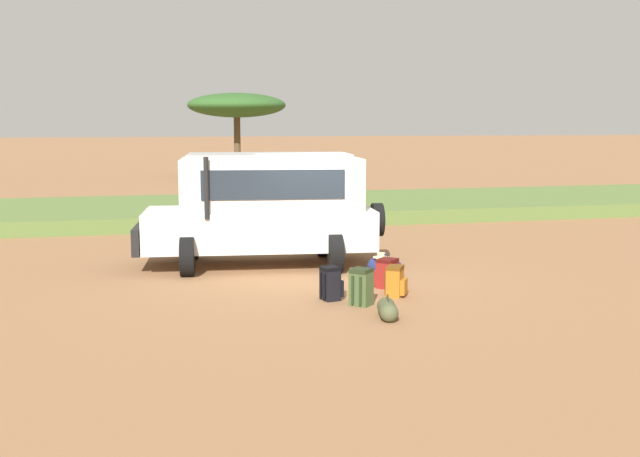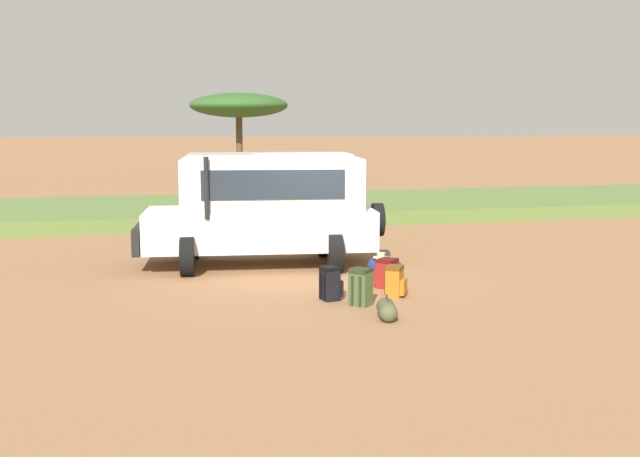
# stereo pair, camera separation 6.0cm
# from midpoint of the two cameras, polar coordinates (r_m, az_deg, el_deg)

# --- Properties ---
(ground_plane) EXTENTS (320.00, 320.00, 0.00)m
(ground_plane) POSITION_cam_midpoint_polar(r_m,az_deg,el_deg) (15.62, 0.27, -3.36)
(ground_plane) COLOR #936642
(grass_bank) EXTENTS (120.00, 7.00, 0.44)m
(grass_bank) POSITION_cam_midpoint_polar(r_m,az_deg,el_deg) (25.31, -5.23, 1.50)
(grass_bank) COLOR #5B7538
(grass_bank) RESTS_ON ground_plane
(safari_vehicle) EXTENTS (5.45, 3.12, 2.44)m
(safari_vehicle) POSITION_cam_midpoint_polar(r_m,az_deg,el_deg) (16.24, -4.34, 1.68)
(safari_vehicle) COLOR silver
(safari_vehicle) RESTS_ON ground_plane
(backpack_beside_front_wheel) EXTENTS (0.46, 0.46, 0.56)m
(backpack_beside_front_wheel) POSITION_cam_midpoint_polar(r_m,az_deg,el_deg) (13.50, 5.65, -4.05)
(backpack_beside_front_wheel) COLOR #B26619
(backpack_beside_front_wheel) RESTS_ON ground_plane
(backpack_cluster_center) EXTENTS (0.50, 0.51, 0.55)m
(backpack_cluster_center) POSITION_cam_midpoint_polar(r_m,az_deg,el_deg) (14.21, 4.98, -3.43)
(backpack_cluster_center) COLOR maroon
(backpack_cluster_center) RESTS_ON ground_plane
(backpack_near_rear_wheel) EXTENTS (0.42, 0.37, 0.60)m
(backpack_near_rear_wheel) POSITION_cam_midpoint_polar(r_m,az_deg,el_deg) (13.16, 0.69, -4.23)
(backpack_near_rear_wheel) COLOR black
(backpack_near_rear_wheel) RESTS_ON ground_plane
(backpack_outermost) EXTENTS (0.47, 0.47, 0.64)m
(backpack_outermost) POSITION_cam_midpoint_polar(r_m,az_deg,el_deg) (12.80, 3.04, -4.49)
(backpack_outermost) COLOR #42562D
(backpack_outermost) RESTS_ON ground_plane
(duffel_bag_low_black_case) EXTENTS (0.62, 0.75, 0.48)m
(duffel_bag_low_black_case) POSITION_cam_midpoint_polar(r_m,az_deg,el_deg) (15.18, 4.85, -2.97)
(duffel_bag_low_black_case) COLOR navy
(duffel_bag_low_black_case) RESTS_ON ground_plane
(duffel_bag_soft_canvas) EXTENTS (0.38, 0.73, 0.39)m
(duffel_bag_soft_canvas) POSITION_cam_midpoint_polar(r_m,az_deg,el_deg) (12.01, 5.03, -6.16)
(duffel_bag_soft_canvas) COLOR #4C5133
(duffel_bag_soft_canvas) RESTS_ON ground_plane
(acacia_tree_centre_back) EXTENTS (5.71, 5.55, 4.83)m
(acacia_tree_centre_back) POSITION_cam_midpoint_polar(r_m,az_deg,el_deg) (44.38, -6.40, 9.28)
(acacia_tree_centre_back) COLOR brown
(acacia_tree_centre_back) RESTS_ON ground_plane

